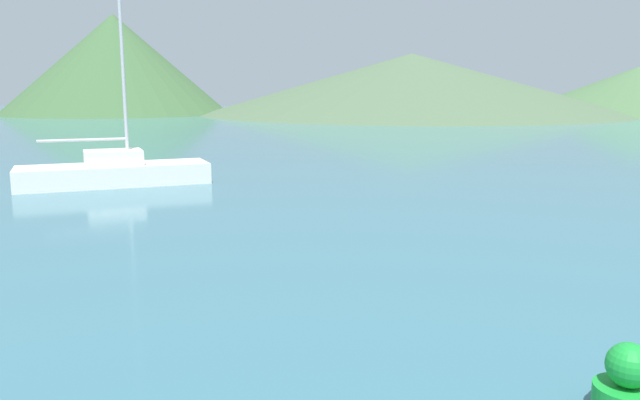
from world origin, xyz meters
The scene contains 5 objects.
sailboat_inner centered at (-8.77, 23.05, 0.50)m, with size 6.73×4.78×9.79m.
buoy_marker centered at (3.13, 8.17, 0.32)m, with size 0.68×0.68×0.79m.
hill_west centered at (-34.06, 83.71, 6.49)m, with size 29.67×29.67×12.98m.
hill_central centered at (5.14, 86.61, 3.94)m, with size 55.65×55.65×7.89m.
hill_east centered at (34.66, 88.28, 3.06)m, with size 31.33×31.33×6.12m.
Camera 1 is at (0.44, 1.80, 3.41)m, focal length 35.00 mm.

